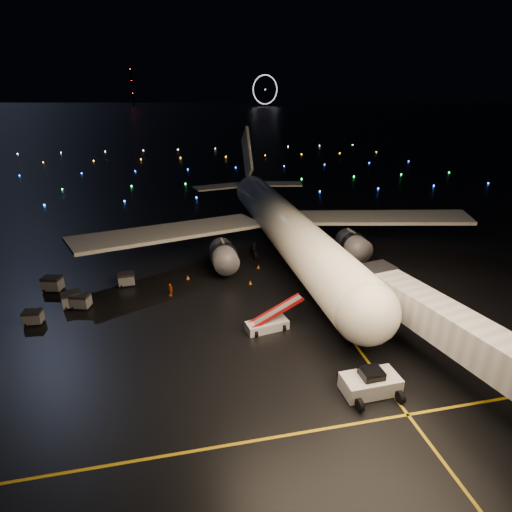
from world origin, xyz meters
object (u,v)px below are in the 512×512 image
object	(u,v)px
airliner	(279,198)
belt_loader	(267,316)
pushback_tug	(371,381)
baggage_cart_1	(72,299)
baggage_cart_2	(33,317)
crew_c	(170,290)
baggage_cart_4	(53,284)
baggage_cart_0	(126,279)
baggage_cart_3	(81,301)

from	to	relation	value
airliner	belt_loader	size ratio (longest dim) A/B	9.26
airliner	pushback_tug	bearing A→B (deg)	-92.10
airliner	baggage_cart_1	world-z (taller)	airliner
pushback_tug	baggage_cart_2	xyz separation A→B (m)	(-30.28, 17.15, -0.34)
crew_c	baggage_cart_4	world-z (taller)	baggage_cart_4
baggage_cart_0	baggage_cart_2	xyz separation A→B (m)	(-8.93, -7.52, -0.06)
crew_c	baggage_cart_3	distance (m)	10.10
baggage_cart_3	baggage_cart_0	bearing A→B (deg)	64.02
baggage_cart_2	baggage_cart_4	world-z (taller)	baggage_cart_4
airliner	baggage_cart_3	distance (m)	30.41
baggage_cart_1	baggage_cart_4	xyz separation A→B (m)	(-3.17, 4.76, 0.02)
baggage_cart_3	pushback_tug	bearing A→B (deg)	-20.34
airliner	crew_c	bearing A→B (deg)	-145.81
pushback_tug	baggage_cart_4	size ratio (longest dim) A/B	2.12
baggage_cart_3	baggage_cart_4	bearing A→B (deg)	145.82
baggage_cart_0	baggage_cart_3	distance (m)	6.75
baggage_cart_2	baggage_cart_3	xyz separation A→B (m)	(4.34, 2.58, 0.08)
baggage_cart_1	baggage_cart_3	distance (m)	1.20
baggage_cart_0	baggage_cart_1	size ratio (longest dim) A/B	0.91
belt_loader	pushback_tug	bearing A→B (deg)	-70.80
baggage_cart_2	pushback_tug	bearing A→B (deg)	-25.09
crew_c	baggage_cart_2	size ratio (longest dim) A/B	0.91
baggage_cart_1	baggage_cart_4	bearing A→B (deg)	105.02
baggage_cart_1	crew_c	bearing A→B (deg)	-16.63
baggage_cart_2	baggage_cart_4	size ratio (longest dim) A/B	0.82
airliner	baggage_cart_4	xyz separation A→B (m)	(-30.91, -7.25, -7.49)
crew_c	baggage_cart_4	distance (m)	14.97
baggage_cart_2	airliner	bearing A→B (deg)	30.41
belt_loader	baggage_cart_3	world-z (taller)	belt_loader
airliner	baggage_cart_4	world-z (taller)	airliner
belt_loader	crew_c	xyz separation A→B (m)	(-9.77, 9.72, -0.74)
pushback_tug	belt_loader	size ratio (longest dim) A/B	0.72
belt_loader	crew_c	size ratio (longest dim) A/B	3.91
belt_loader	baggage_cart_4	xyz separation A→B (m)	(-24.08, 14.10, -0.62)
belt_loader	baggage_cart_0	bearing A→B (deg)	127.80
pushback_tug	crew_c	world-z (taller)	pushback_tug
crew_c	baggage_cart_4	bearing A→B (deg)	-140.66
baggage_cart_0	baggage_cart_3	world-z (taller)	baggage_cart_3
baggage_cart_3	baggage_cart_4	world-z (taller)	baggage_cart_4
belt_loader	baggage_cart_1	distance (m)	22.91
airliner	belt_loader	world-z (taller)	airliner
pushback_tug	crew_c	distance (m)	26.03
baggage_cart_1	baggage_cart_0	bearing A→B (deg)	19.37
baggage_cart_3	belt_loader	bearing A→B (deg)	-7.09
baggage_cart_4	baggage_cart_2	bearing A→B (deg)	-74.65
airliner	baggage_cart_4	distance (m)	32.62
baggage_cart_3	baggage_cart_2	bearing A→B (deg)	-132.36
baggage_cart_1	pushback_tug	bearing A→B (deg)	-55.42
belt_loader	baggage_cart_2	bearing A→B (deg)	155.42
airliner	baggage_cart_1	xyz separation A→B (m)	(-27.75, -12.01, -7.52)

